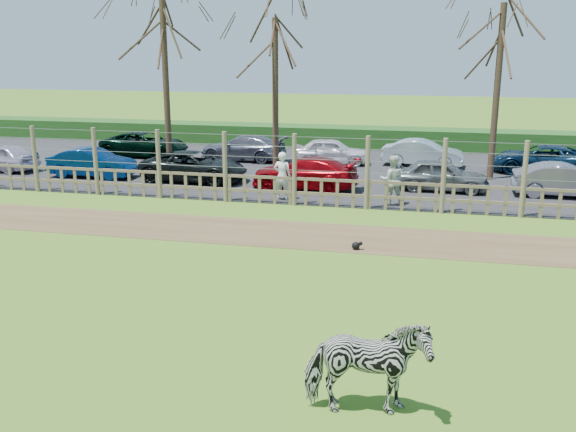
% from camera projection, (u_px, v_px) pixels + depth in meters
% --- Properties ---
extents(ground, '(120.00, 120.00, 0.00)m').
position_uv_depth(ground, '(222.00, 287.00, 14.81)').
color(ground, olive).
rests_on(ground, ground).
extents(dirt_strip, '(34.00, 2.80, 0.01)m').
position_uv_depth(dirt_strip, '(270.00, 233.00, 19.06)').
color(dirt_strip, brown).
rests_on(dirt_strip, ground).
extents(asphalt, '(44.00, 13.00, 0.04)m').
position_uv_depth(asphalt, '(325.00, 170.00, 28.48)').
color(asphalt, '#232326').
rests_on(asphalt, ground).
extents(hedge, '(46.00, 2.00, 1.10)m').
position_uv_depth(hedge, '(346.00, 137.00, 34.95)').
color(hedge, '#1E4716').
rests_on(hedge, ground).
extents(fence, '(30.16, 0.16, 2.50)m').
position_uv_depth(fence, '(294.00, 183.00, 22.15)').
color(fence, brown).
rests_on(fence, ground).
extents(tree_left, '(4.80, 4.80, 7.88)m').
position_uv_depth(tree_left, '(164.00, 40.00, 26.52)').
color(tree_left, '#3D2B1E').
rests_on(tree_left, ground).
extents(tree_mid, '(4.80, 4.80, 6.83)m').
position_uv_depth(tree_mid, '(275.00, 58.00, 26.71)').
color(tree_mid, '#3D2B1E').
rests_on(tree_mid, ground).
extents(tree_right, '(4.80, 4.80, 7.35)m').
position_uv_depth(tree_right, '(500.00, 49.00, 25.19)').
color(tree_right, '#3D2B1E').
rests_on(tree_right, ground).
extents(zebra, '(1.97, 1.17, 1.56)m').
position_uv_depth(zebra, '(366.00, 367.00, 9.51)').
color(zebra, gray).
rests_on(zebra, ground).
extents(visitor_a, '(0.65, 0.44, 1.72)m').
position_uv_depth(visitor_a, '(282.00, 176.00, 22.80)').
color(visitor_a, white).
rests_on(visitor_a, asphalt).
extents(visitor_b, '(0.94, 0.79, 1.72)m').
position_uv_depth(visitor_b, '(392.00, 180.00, 22.07)').
color(visitor_b, beige).
rests_on(visitor_b, asphalt).
extents(crow, '(0.30, 0.22, 0.24)m').
position_uv_depth(crow, '(356.00, 246.00, 17.46)').
color(crow, black).
rests_on(crow, ground).
extents(car_1, '(3.65, 1.29, 1.20)m').
position_uv_depth(car_1, '(92.00, 163.00, 26.79)').
color(car_1, '#052252').
rests_on(car_1, asphalt).
extents(car_2, '(4.42, 2.22, 1.20)m').
position_uv_depth(car_2, '(194.00, 166.00, 26.01)').
color(car_2, black).
rests_on(car_2, asphalt).
extents(car_3, '(4.29, 2.11, 1.20)m').
position_uv_depth(car_3, '(305.00, 173.00, 24.70)').
color(car_3, maroon).
rests_on(car_3, asphalt).
extents(car_4, '(3.58, 1.56, 1.20)m').
position_uv_depth(car_4, '(441.00, 175.00, 24.29)').
color(car_4, '#5D6162').
rests_on(car_4, asphalt).
extents(car_5, '(3.65, 1.31, 1.20)m').
position_uv_depth(car_5, '(565.00, 181.00, 23.29)').
color(car_5, slate).
rests_on(car_5, asphalt).
extents(car_8, '(4.38, 2.13, 1.20)m').
position_uv_depth(car_8, '(145.00, 144.00, 31.77)').
color(car_8, black).
rests_on(car_8, asphalt).
extents(car_9, '(4.24, 1.96, 1.20)m').
position_uv_depth(car_9, '(243.00, 148.00, 30.68)').
color(car_9, '#525364').
rests_on(car_9, asphalt).
extents(car_10, '(3.63, 1.73, 1.20)m').
position_uv_depth(car_10, '(332.00, 151.00, 29.74)').
color(car_10, silver).
rests_on(car_10, asphalt).
extents(car_11, '(3.74, 1.60, 1.20)m').
position_uv_depth(car_11, '(423.00, 153.00, 29.22)').
color(car_11, '#ACC2CA').
rests_on(car_11, asphalt).
extents(car_12, '(4.45, 2.30, 1.20)m').
position_uv_depth(car_12, '(541.00, 159.00, 27.65)').
color(car_12, '#0C223B').
rests_on(car_12, asphalt).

